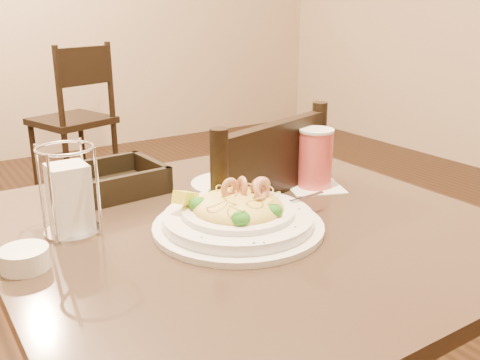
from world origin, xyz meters
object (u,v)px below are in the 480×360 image
side_plate (229,184)px  butter_ramekin (24,258)px  main_table (245,327)px  pasta_bowl (238,215)px  dining_chair_far (76,114)px  bread_basket (112,183)px  napkin_caddy (70,196)px  drink_glass (315,159)px  dining_chair_near (230,277)px

side_plate → butter_ramekin: 0.51m
main_table → pasta_bowl: size_ratio=2.53×
dining_chair_far → bread_basket: (-0.56, -2.19, 0.27)m
napkin_caddy → pasta_bowl: bearing=-31.1°
dining_chair_far → napkin_caddy: dining_chair_far is taller
main_table → pasta_bowl: 0.27m
butter_ramekin → drink_glass: bearing=4.2°
dining_chair_far → drink_glass: 2.44m
pasta_bowl → bread_basket: 0.35m
dining_chair_near → drink_glass: 0.38m
dining_chair_near → bread_basket: (-0.26, 0.09, 0.27)m
side_plate → butter_ramekin: bearing=-162.0°
dining_chair_near → dining_chair_far: same height
main_table → butter_ramekin: 0.48m
main_table → dining_chair_far: 2.53m
pasta_bowl → butter_ramekin: size_ratio=4.58×
pasta_bowl → napkin_caddy: bearing=148.9°
dining_chair_near → dining_chair_far: size_ratio=1.00×
main_table → pasta_bowl: pasta_bowl is taller
side_plate → napkin_caddy: bearing=-171.2°
main_table → napkin_caddy: bearing=155.3°
main_table → side_plate: bearing=66.6°
drink_glass → napkin_caddy: 0.54m
bread_basket → side_plate: 0.26m
drink_glass → side_plate: 0.21m
dining_chair_far → bread_basket: 2.28m
dining_chair_far → pasta_bowl: (-0.44, -2.52, 0.28)m
dining_chair_near → napkin_caddy: 0.52m
dining_chair_near → bread_basket: 0.39m
dining_chair_far → napkin_caddy: 2.49m
butter_ramekin → napkin_caddy: bearing=42.9°
dining_chair_far → napkin_caddy: bearing=55.6°
main_table → bread_basket: 0.43m
pasta_bowl → dining_chair_near: bearing=61.1°
pasta_bowl → side_plate: pasta_bowl is taller
drink_glass → butter_ramekin: (-0.65, -0.05, -0.05)m
main_table → drink_glass: drink_glass is taller
pasta_bowl → side_plate: size_ratio=2.03×
dining_chair_near → main_table: bearing=48.1°
bread_basket → napkin_caddy: (-0.14, -0.17, 0.05)m
dining_chair_far → main_table: bearing=62.9°
drink_glass → napkin_caddy: size_ratio=0.95×
drink_glass → side_plate: size_ratio=0.90×
dining_chair_near → bread_basket: size_ratio=4.13×
dining_chair_near → butter_ramekin: size_ratio=11.99×
dining_chair_near → pasta_bowl: size_ratio=2.62×
napkin_caddy → butter_ramekin: 0.15m
bread_basket → butter_ramekin: bread_basket is taller
drink_glass → bread_basket: (-0.40, 0.22, -0.05)m
dining_chair_near → side_plate: (-0.02, -0.03, 0.26)m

